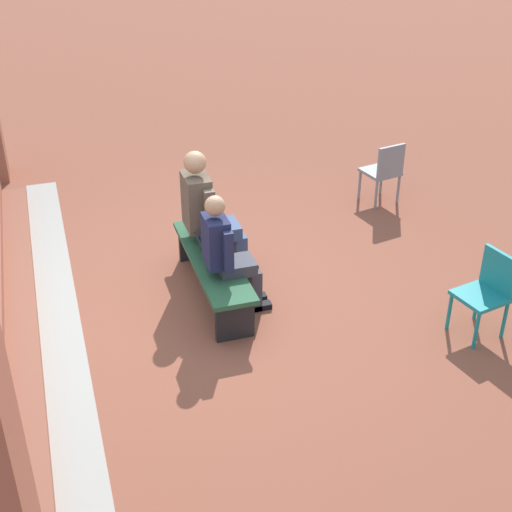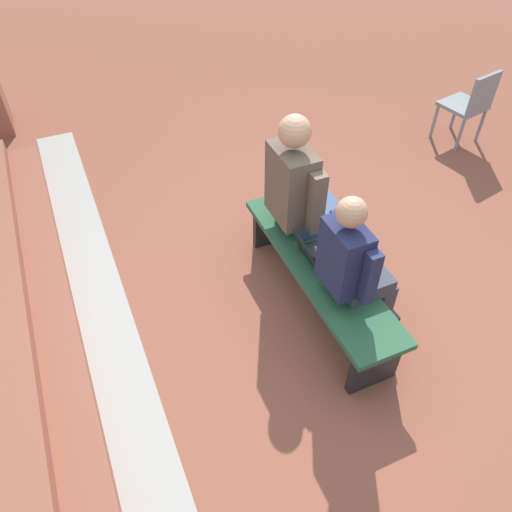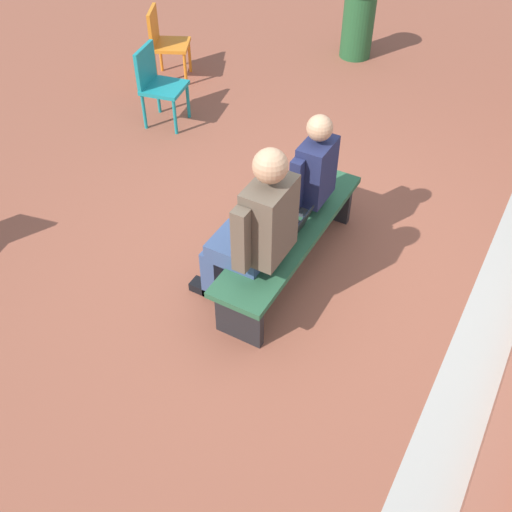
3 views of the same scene
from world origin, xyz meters
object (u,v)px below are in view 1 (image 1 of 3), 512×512
(person_student, at_px, (227,251))
(plastic_chair_foreground, at_px, (487,289))
(plastic_chair_near_bench_left, at_px, (384,169))
(bench, at_px, (213,266))
(person_adult, at_px, (208,211))
(laptop, at_px, (210,251))

(person_student, bearing_deg, plastic_chair_foreground, -115.83)
(plastic_chair_near_bench_left, distance_m, plastic_chair_foreground, 2.91)
(person_student, bearing_deg, bench, 11.30)
(person_adult, bearing_deg, bench, 170.64)
(plastic_chair_foreground, bearing_deg, person_student, 64.17)
(plastic_chair_near_bench_left, xyz_separation_m, plastic_chair_foreground, (-2.88, 0.37, 0.00))
(laptop, distance_m, plastic_chair_near_bench_left, 3.04)
(person_adult, height_order, laptop, person_adult)
(bench, bearing_deg, plastic_chair_foreground, -121.37)
(person_adult, xyz_separation_m, plastic_chair_foreground, (-1.85, -2.23, -0.28))
(laptop, xyz_separation_m, plastic_chair_foreground, (-1.46, -2.32, -0.02))
(bench, distance_m, laptop, 0.16)
(bench, relative_size, person_adult, 1.25)
(person_student, distance_m, laptop, 0.43)
(plastic_chair_foreground, bearing_deg, plastic_chair_near_bench_left, -7.29)
(person_student, height_order, plastic_chair_near_bench_left, person_student)
(bench, xyz_separation_m, person_adult, (0.44, -0.07, 0.40))
(person_adult, bearing_deg, person_student, 179.33)
(bench, height_order, plastic_chair_near_bench_left, plastic_chair_near_bench_left)
(person_student, distance_m, person_adult, 0.77)
(bench, relative_size, person_student, 1.40)
(bench, bearing_deg, person_student, -168.70)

